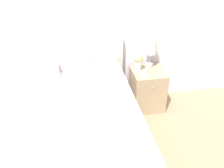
% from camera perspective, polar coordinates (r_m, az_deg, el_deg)
% --- Properties ---
extents(ground_plane, '(12.00, 12.00, 0.00)m').
position_cam_1_polar(ground_plane, '(4.06, -9.77, -4.49)').
color(ground_plane, tan).
extents(wall_back, '(8.00, 0.06, 2.60)m').
position_cam_1_polar(wall_back, '(3.54, -11.72, 13.51)').
color(wall_back, white).
rests_on(wall_back, ground_plane).
extents(bed, '(1.69, 2.15, 1.05)m').
position_cam_1_polar(bed, '(3.07, -9.59, -10.53)').
color(bed, beige).
rests_on(bed, ground_plane).
extents(nightstand, '(0.45, 0.47, 0.60)m').
position_cam_1_polar(nightstand, '(3.85, 7.69, -1.13)').
color(nightstand, tan).
rests_on(nightstand, ground_plane).
extents(table_lamp, '(0.17, 0.17, 0.40)m').
position_cam_1_polar(table_lamp, '(3.69, 8.37, 7.51)').
color(table_lamp, beige).
rests_on(table_lamp, nightstand).
extents(flower_vase, '(0.13, 0.13, 0.27)m').
position_cam_1_polar(flower_vase, '(3.62, 5.76, 5.13)').
color(flower_vase, silver).
rests_on(flower_vase, nightstand).
extents(teacup, '(0.10, 0.10, 0.07)m').
position_cam_1_polar(teacup, '(3.59, 7.00, 2.40)').
color(teacup, white).
rests_on(teacup, nightstand).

